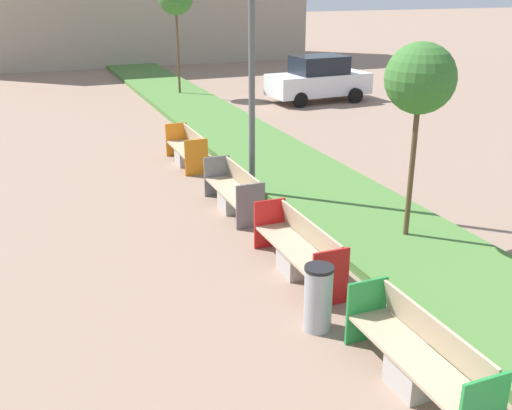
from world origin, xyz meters
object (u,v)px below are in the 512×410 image
Objects in this scene: litter_bin at (318,298)px; bench_grey_frame at (234,194)px; bench_orange_frame at (187,151)px; sapling_tree_near at (420,80)px; bench_red_frame at (299,253)px; bench_green_frame at (418,362)px; parked_car_distant at (319,79)px.

bench_grey_frame is at bearing 84.01° from litter_bin.
sapling_tree_near is at bearing -69.65° from bench_orange_frame.
bench_red_frame is 3.69m from sapling_tree_near.
litter_bin is at bearing -95.99° from bench_grey_frame.
bench_grey_frame is 4.98m from litter_bin.
bench_grey_frame is at bearing -89.97° from bench_orange_frame.
bench_grey_frame is at bearing 90.01° from bench_green_frame.
bench_green_frame is 6.60m from bench_grey_frame.
bench_green_frame and bench_red_frame have the same top height.
litter_bin is 0.26× the size of sapling_tree_near.
litter_bin is at bearing -120.65° from parked_car_distant.
bench_grey_frame is 4.67m from sapling_tree_near.
bench_orange_frame is at bearing 90.02° from bench_green_frame.
litter_bin is 0.23× the size of parked_car_distant.
sapling_tree_near is (2.45, 3.74, 2.74)m from bench_green_frame.
bench_orange_frame is (-0.00, 3.76, -0.00)m from bench_grey_frame.
bench_orange_frame is 0.54× the size of sapling_tree_near.
bench_grey_frame is 3.76m from bench_orange_frame.
parked_car_distant reaches higher than bench_red_frame.
litter_bin is at bearing 107.46° from bench_green_frame.
parked_car_distant is (5.09, 13.46, -2.20)m from sapling_tree_near.
litter_bin reaches higher than bench_grey_frame.
bench_grey_frame is 1.07× the size of bench_orange_frame.
bench_red_frame is 0.56× the size of parked_car_distant.
bench_green_frame is at bearing -116.92° from parked_car_distant.
sapling_tree_near is (2.46, -6.62, 2.75)m from bench_orange_frame.
sapling_tree_near reaches higher than bench_green_frame.
parked_car_distant is (8.07, 15.55, 0.41)m from litter_bin.
litter_bin is 17.52m from parked_car_distant.
bench_orange_frame is (-0.00, 10.36, -0.01)m from bench_green_frame.
bench_red_frame and bench_orange_frame have the same top height.
bench_green_frame is 0.62× the size of sapling_tree_near.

